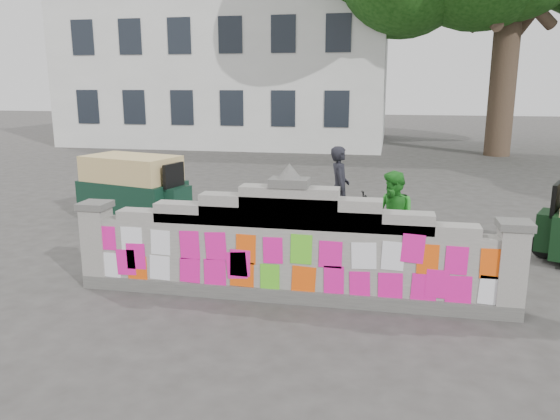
{
  "coord_description": "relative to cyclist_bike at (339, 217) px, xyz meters",
  "views": [
    {
      "loc": [
        1.35,
        -7.4,
        3.09
      ],
      "look_at": [
        -0.34,
        1.0,
        1.1
      ],
      "focal_mm": 35.0,
      "sensor_mm": 36.0,
      "label": 1
    }
  ],
  "objects": [
    {
      "name": "building",
      "position": [
        -7.42,
        18.77,
        3.53
      ],
      "size": [
        16.0,
        10.0,
        8.9
      ],
      "color": "silver",
      "rests_on": "ground"
    },
    {
      "name": "cyclist_rider",
      "position": [
        0.0,
        0.0,
        0.34
      ],
      "size": [
        0.5,
        0.66,
        1.65
      ],
      "primitive_type": "imported",
      "rotation": [
        0.0,
        0.0,
        1.75
      ],
      "color": "black",
      "rests_on": "ground"
    },
    {
      "name": "rickshaw_left",
      "position": [
        -4.78,
        0.84,
        0.28
      ],
      "size": [
        2.76,
        1.79,
        1.48
      ],
      "rotation": [
        0.0,
        0.0,
        -0.26
      ],
      "color": "black",
      "rests_on": "ground"
    },
    {
      "name": "pedestrian",
      "position": [
        1.05,
        -1.31,
        0.33
      ],
      "size": [
        0.99,
        1.01,
        1.64
      ],
      "primitive_type": "imported",
      "rotation": [
        0.0,
        0.0,
        -0.88
      ],
      "color": "#279027",
      "rests_on": "ground"
    },
    {
      "name": "ground",
      "position": [
        -0.42,
        -3.22,
        -0.49
      ],
      "size": [
        100.0,
        100.0,
        0.0
      ],
      "primitive_type": "plane",
      "color": "#383533",
      "rests_on": "ground"
    },
    {
      "name": "cyclist_bike",
      "position": [
        0.0,
        0.0,
        0.0
      ],
      "size": [
        1.94,
        0.97,
        0.98
      ],
      "primitive_type": "imported",
      "rotation": [
        0.0,
        0.0,
        1.75
      ],
      "color": "black",
      "rests_on": "ground"
    },
    {
      "name": "parapet_wall",
      "position": [
        -0.42,
        -3.22,
        0.26
      ],
      "size": [
        6.48,
        0.44,
        2.01
      ],
      "color": "#4C4C49",
      "rests_on": "ground"
    }
  ]
}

